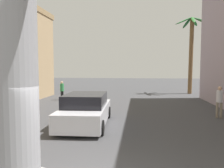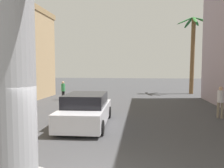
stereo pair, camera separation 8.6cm
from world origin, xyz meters
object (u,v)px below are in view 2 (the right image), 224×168
at_px(car_lead, 86,110).
at_px(pedestrian_mid_right, 220,100).
at_px(pedestrian_far_left, 63,89).
at_px(palm_tree_far_right, 193,48).
at_px(palm_tree_mid_left, 24,31).

relative_size(car_lead, pedestrian_mid_right, 2.63).
bearing_deg(pedestrian_far_left, car_lead, -63.04).
bearing_deg(pedestrian_mid_right, palm_tree_far_right, 84.57).
height_order(car_lead, palm_tree_mid_left, palm_tree_mid_left).
bearing_deg(palm_tree_mid_left, pedestrian_mid_right, -4.93).
relative_size(car_lead, pedestrian_far_left, 2.86).
xyz_separation_m(palm_tree_far_right, palm_tree_mid_left, (-13.32, -10.92, 0.21)).
distance_m(palm_tree_mid_left, pedestrian_mid_right, 12.93).
height_order(palm_tree_far_right, pedestrian_far_left, palm_tree_far_right).
distance_m(palm_tree_far_right, palm_tree_mid_left, 17.23).
relative_size(palm_tree_far_right, pedestrian_mid_right, 4.66).
bearing_deg(car_lead, pedestrian_far_left, 116.96).
distance_m(pedestrian_far_left, pedestrian_mid_right, 12.56).
height_order(palm_tree_far_right, palm_tree_mid_left, palm_tree_mid_left).
bearing_deg(pedestrian_far_left, palm_tree_mid_left, -101.86).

